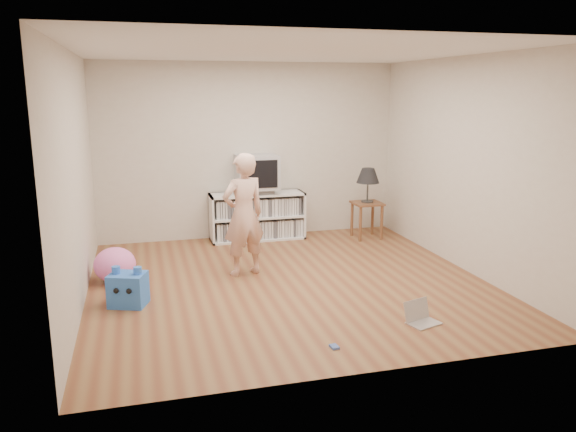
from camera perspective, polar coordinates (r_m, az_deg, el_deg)
The scene contains 13 objects.
ground at distance 6.60m, azimuth 0.04°, elevation -6.72°, with size 4.50×4.50×0.00m, color brown.
walls at distance 6.29m, azimuth 0.05°, elevation 4.51°, with size 4.52×4.52×2.60m.
ceiling at distance 6.24m, azimuth 0.05°, elevation 16.41°, with size 4.50×4.50×0.01m, color white.
media_unit at distance 8.43m, azimuth -3.16°, elevation 0.01°, with size 1.40×0.45×0.70m.
dvd_deck at distance 8.34m, azimuth -3.17°, elevation 2.57°, with size 0.45×0.35×0.07m, color gray.
crt_tv at distance 8.29m, azimuth -3.19°, elevation 4.51°, with size 0.60×0.53×0.50m.
side_table at distance 8.53m, azimuth 8.02°, elevation 0.51°, with size 0.42×0.42×0.55m.
table_lamp at distance 8.44m, azimuth 8.13°, elevation 4.00°, with size 0.34×0.34×0.52m.
person at distance 6.70m, azimuth -4.53°, elevation 0.11°, with size 0.54×0.35×1.48m, color beige.
laptop at distance 5.64m, azimuth 13.28°, elevation -9.92°, with size 0.36×0.32×0.21m.
playing_cards at distance 5.03m, azimuth 4.72°, elevation -13.10°, with size 0.07×0.09×0.02m, color #4260B1.
plush_blue at distance 6.09m, azimuth -15.95°, elevation -7.14°, with size 0.44×0.39×0.42m.
plush_pink at distance 6.87m, azimuth -17.18°, elevation -4.75°, with size 0.48×0.48×0.41m, color #FF71CA.
Camera 1 is at (-1.62, -6.01, 2.19)m, focal length 35.00 mm.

